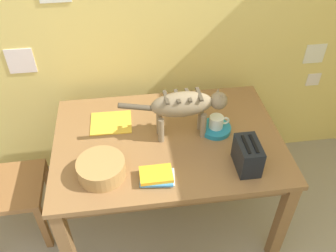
{
  "coord_description": "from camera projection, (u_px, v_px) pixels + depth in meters",
  "views": [
    {
      "loc": [
        -0.1,
        -0.14,
        2.26
      ],
      "look_at": [
        0.12,
        1.47,
        0.86
      ],
      "focal_mm": 38.47,
      "sensor_mm": 36.0,
      "label": 1
    }
  ],
  "objects": [
    {
      "name": "wicker_basket",
      "position": [
        101.0,
        168.0,
        1.95
      ],
      "size": [
        0.26,
        0.26,
        0.1
      ],
      "color": "#AD8148",
      "rests_on": "dining_table"
    },
    {
      "name": "dining_table",
      "position": [
        168.0,
        148.0,
        2.27
      ],
      "size": [
        1.4,
        0.96,
        0.76
      ],
      "color": "olive",
      "rests_on": "ground_plane"
    },
    {
      "name": "saucer_bowl",
      "position": [
        215.0,
        129.0,
        2.26
      ],
      "size": [
        0.19,
        0.19,
        0.03
      ],
      "primitive_type": "cylinder",
      "color": "teal",
      "rests_on": "dining_table"
    },
    {
      "name": "cat",
      "position": [
        186.0,
        105.0,
        2.1
      ],
      "size": [
        0.64,
        0.14,
        0.31
      ],
      "rotation": [
        0.0,
        0.0,
        -1.54
      ],
      "color": "#877558",
      "rests_on": "dining_table"
    },
    {
      "name": "wooden_chair_near",
      "position": [
        2.0,
        186.0,
        2.32
      ],
      "size": [
        0.43,
        0.43,
        0.93
      ],
      "rotation": [
        0.0,
        0.0,
        -1.55
      ],
      "color": "#906034",
      "rests_on": "ground_plane"
    },
    {
      "name": "coffee_mug",
      "position": [
        217.0,
        122.0,
        2.22
      ],
      "size": [
        0.13,
        0.09,
        0.08
      ],
      "color": "silver",
      "rests_on": "saucer_bowl"
    },
    {
      "name": "magazine",
      "position": [
        111.0,
        123.0,
        2.32
      ],
      "size": [
        0.26,
        0.23,
        0.01
      ],
      "primitive_type": "cube",
      "rotation": [
        0.0,
        0.0,
        -0.02
      ],
      "color": "yellow",
      "rests_on": "dining_table"
    },
    {
      "name": "wall_rear",
      "position": [
        137.0,
        18.0,
        2.37
      ],
      "size": [
        4.21,
        0.11,
        2.5
      ],
      "color": "#EED36F",
      "rests_on": "ground_plane"
    },
    {
      "name": "book_stack",
      "position": [
        157.0,
        176.0,
        1.95
      ],
      "size": [
        0.2,
        0.15,
        0.05
      ],
      "color": "silver",
      "rests_on": "dining_table"
    },
    {
      "name": "toaster",
      "position": [
        248.0,
        155.0,
        1.98
      ],
      "size": [
        0.12,
        0.2,
        0.18
      ],
      "color": "black",
      "rests_on": "dining_table"
    }
  ]
}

